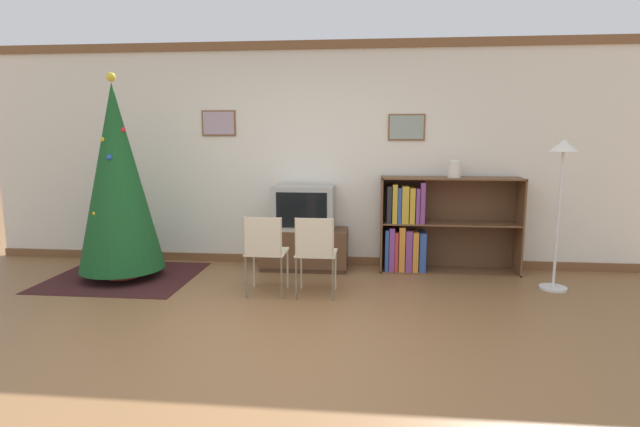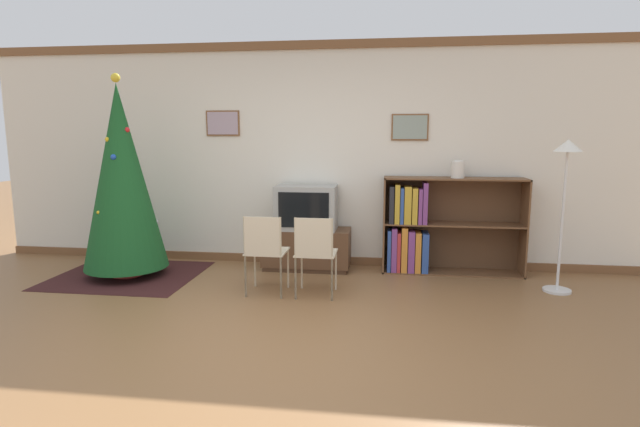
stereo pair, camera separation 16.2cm
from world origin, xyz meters
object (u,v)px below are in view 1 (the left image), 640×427
at_px(folding_chair_left, 265,250).
at_px(bookshelf, 424,227).
at_px(christmas_tree, 117,178).
at_px(television, 304,207).
at_px(tv_console, 304,249).
at_px(vase, 454,169).
at_px(standing_lamp, 562,175).
at_px(folding_chair_right, 315,251).

bearing_deg(folding_chair_left, bookshelf, 33.13).
height_order(christmas_tree, television, christmas_tree).
height_order(tv_console, television, television).
xyz_separation_m(television, bookshelf, (1.42, 0.05, -0.22)).
xyz_separation_m(christmas_tree, tv_console, (2.00, 0.57, -0.88)).
distance_m(christmas_tree, vase, 3.78).
xyz_separation_m(christmas_tree, folding_chair_left, (1.74, -0.47, -0.66)).
xyz_separation_m(tv_console, television, (-0.00, -0.00, 0.50)).
bearing_deg(television, standing_lamp, -10.90).
bearing_deg(folding_chair_left, vase, 28.35).
distance_m(tv_console, folding_chair_right, 1.09).
bearing_deg(folding_chair_right, standing_lamp, 11.84).
distance_m(christmas_tree, television, 2.11).
bearing_deg(christmas_tree, bookshelf, 10.37).
distance_m(folding_chair_right, bookshelf, 1.60).
xyz_separation_m(bookshelf, standing_lamp, (1.29, -0.58, 0.67)).
bearing_deg(television, folding_chair_left, -103.70).
bearing_deg(vase, bookshelf, 176.81).
relative_size(folding_chair_left, standing_lamp, 0.53).
bearing_deg(folding_chair_left, tv_console, 76.33).
height_order(christmas_tree, folding_chair_right, christmas_tree).
relative_size(folding_chair_right, vase, 4.11).
xyz_separation_m(folding_chair_left, bookshelf, (1.67, 1.09, 0.06)).
bearing_deg(standing_lamp, bookshelf, 156.02).
xyz_separation_m(folding_chair_right, standing_lamp, (2.46, 0.52, 0.73)).
height_order(folding_chair_left, bookshelf, bookshelf).
xyz_separation_m(christmas_tree, television, (2.00, 0.57, -0.38)).
relative_size(christmas_tree, bookshelf, 1.41).
distance_m(christmas_tree, folding_chair_right, 2.39).
bearing_deg(christmas_tree, television, 15.98).
height_order(folding_chair_right, vase, vase).
distance_m(folding_chair_left, standing_lamp, 3.10).
height_order(folding_chair_left, standing_lamp, standing_lamp).
bearing_deg(television, vase, 1.17).
relative_size(bookshelf, standing_lamp, 1.03).
height_order(television, standing_lamp, standing_lamp).
height_order(christmas_tree, vase, christmas_tree).
distance_m(bookshelf, vase, 0.76).
bearing_deg(bookshelf, vase, -3.19).
height_order(tv_console, vase, vase).
distance_m(television, folding_chair_left, 1.10).
xyz_separation_m(folding_chair_right, bookshelf, (1.17, 1.09, 0.06)).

